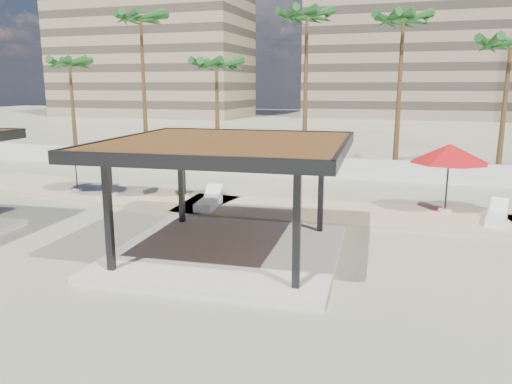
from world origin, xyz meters
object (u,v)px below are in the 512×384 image
Objects in this scene: umbrella_c at (449,154)px; umbrella_a at (75,151)px; pavilion_central at (227,187)px; lounger_a at (209,203)px; lounger_c at (497,217)px.

umbrella_a is at bearing -176.23° from umbrella_c.
pavilion_central is at bearing -133.15° from umbrella_c.
lounger_a is 1.08× the size of lounger_c.
lounger_a is at bearing -166.55° from umbrella_c.
umbrella_a is 1.28× the size of lounger_a.
umbrella_a is (-10.82, 6.40, -0.05)m from pavilion_central.
pavilion_central is 3.70× the size of lounger_c.
umbrella_a is 1.37× the size of lounger_c.
pavilion_central is 3.44× the size of lounger_a.
lounger_c is (19.83, 0.12, -1.87)m from umbrella_a.
umbrella_c is 3.20m from lounger_c.
lounger_c is at bearing -29.16° from umbrella_c.
lounger_a is at bearing 107.97° from lounger_c.
pavilion_central is 12.57m from umbrella_a.
umbrella_a is at bearing 101.94° from lounger_c.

